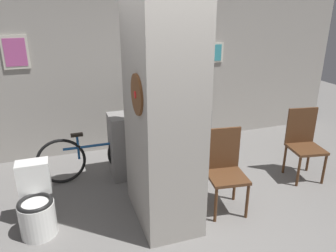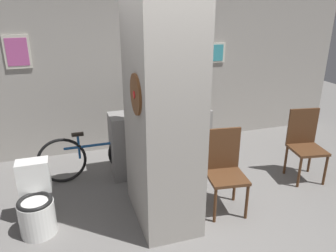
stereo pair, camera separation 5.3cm
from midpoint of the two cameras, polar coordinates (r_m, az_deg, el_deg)
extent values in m
plane|color=slate|center=(3.67, 2.34, -19.40)|extent=(14.00, 14.00, 0.00)
cube|color=gray|center=(5.45, -7.56, 9.26)|extent=(8.00, 0.06, 2.60)
cube|color=beige|center=(5.27, -25.32, 11.54)|extent=(0.36, 0.02, 0.48)
cube|color=#B24C8C|center=(5.25, -25.34, 11.52)|extent=(0.30, 0.01, 0.39)
cube|color=beige|center=(5.84, 7.33, 12.53)|extent=(0.44, 0.02, 0.34)
cube|color=teal|center=(5.83, 7.39, 12.51)|extent=(0.36, 0.01, 0.28)
cube|color=beige|center=(5.50, -0.33, 15.34)|extent=(0.28, 0.02, 0.38)
cube|color=#4C9959|center=(5.49, -0.28, 15.33)|extent=(0.23, 0.01, 0.31)
cube|color=gray|center=(3.47, -1.44, 2.82)|extent=(0.62, 1.08, 2.60)
cylinder|color=#593319|center=(3.11, -5.96, 5.45)|extent=(0.03, 0.40, 0.40)
cylinder|color=red|center=(3.11, -6.23, 5.42)|extent=(0.01, 0.07, 0.07)
cube|color=gray|center=(4.81, -1.78, -2.65)|extent=(1.45, 0.44, 0.92)
cylinder|color=silver|center=(3.91, -22.10, -14.75)|extent=(0.38, 0.38, 0.38)
torus|color=black|center=(3.80, -22.52, -12.23)|extent=(0.37, 0.37, 0.04)
cube|color=silver|center=(3.94, -22.71, -8.20)|extent=(0.34, 0.20, 0.37)
cylinder|color=#4C2D19|center=(3.84, 7.90, -13.47)|extent=(0.04, 0.04, 0.44)
cylinder|color=#4C2D19|center=(3.97, 13.23, -12.64)|extent=(0.04, 0.04, 0.44)
cylinder|color=#4C2D19|center=(4.14, 6.18, -10.62)|extent=(0.04, 0.04, 0.44)
cylinder|color=#4C2D19|center=(4.26, 11.15, -9.96)|extent=(0.04, 0.04, 0.44)
cube|color=#4C2D19|center=(3.93, 9.83, -8.70)|extent=(0.49, 0.49, 0.04)
cube|color=#4C2D19|center=(3.97, 9.04, -3.84)|extent=(0.43, 0.09, 0.52)
cylinder|color=#4C2D19|center=(4.80, 21.48, -7.40)|extent=(0.04, 0.04, 0.44)
cylinder|color=#4C2D19|center=(5.00, 25.25, -6.85)|extent=(0.04, 0.04, 0.44)
cylinder|color=#4C2D19|center=(5.09, 19.36, -5.48)|extent=(0.04, 0.04, 0.44)
cylinder|color=#4C2D19|center=(5.28, 23.00, -5.04)|extent=(0.04, 0.04, 0.44)
cube|color=#4C2D19|center=(4.94, 22.65, -3.70)|extent=(0.50, 0.50, 0.04)
cube|color=#4C2D19|center=(5.00, 21.90, 0.11)|extent=(0.43, 0.10, 0.52)
torus|color=black|center=(4.73, -18.40, -5.88)|extent=(0.66, 0.04, 0.66)
torus|color=black|center=(4.81, -6.92, -4.47)|extent=(0.66, 0.04, 0.66)
cylinder|color=#194C8C|center=(4.68, -12.77, -3.31)|extent=(0.88, 0.04, 0.04)
cylinder|color=#194C8C|center=(4.66, -15.69, -3.66)|extent=(0.03, 0.03, 0.34)
cylinder|color=#194C8C|center=(4.73, -7.57, -2.68)|extent=(0.03, 0.03, 0.31)
cube|color=black|center=(4.59, -15.92, -1.49)|extent=(0.16, 0.06, 0.04)
cylinder|color=#262626|center=(4.67, -7.66, -0.93)|extent=(0.03, 0.42, 0.03)
cylinder|color=#267233|center=(4.56, -1.60, 3.41)|extent=(0.07, 0.07, 0.18)
cylinder|color=#267233|center=(4.53, -1.62, 4.96)|extent=(0.03, 0.03, 0.08)
sphere|color=#333333|center=(4.51, -1.63, 5.54)|extent=(0.03, 0.03, 0.03)
camera|label=1|loc=(0.03, -90.38, -0.14)|focal=35.00mm
camera|label=2|loc=(0.03, 89.62, 0.14)|focal=35.00mm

